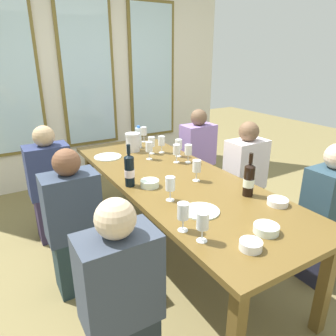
# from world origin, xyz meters

# --- Properties ---
(ground_plane) EXTENTS (12.00, 12.00, 0.00)m
(ground_plane) POSITION_xyz_m (0.00, 0.00, 0.00)
(ground_plane) COLOR olive
(back_wall_with_windows) EXTENTS (4.12, 0.10, 2.90)m
(back_wall_with_windows) POSITION_xyz_m (0.00, 2.19, 1.45)
(back_wall_with_windows) COLOR silver
(back_wall_with_windows) RESTS_ON ground
(dining_table) EXTENTS (0.92, 2.55, 0.74)m
(dining_table) POSITION_xyz_m (0.00, 0.00, 0.67)
(dining_table) COLOR brown
(dining_table) RESTS_ON ground
(white_plate_0) EXTENTS (0.27, 0.27, 0.01)m
(white_plate_0) POSITION_xyz_m (-0.29, 0.79, 0.74)
(white_plate_0) COLOR white
(white_plate_0) RESTS_ON dining_table
(white_plate_1) EXTENTS (0.24, 0.24, 0.01)m
(white_plate_1) POSITION_xyz_m (-0.16, -0.59, 0.74)
(white_plate_1) COLOR white
(white_plate_1) RESTS_ON dining_table
(metal_pitcher) EXTENTS (0.16, 0.16, 0.19)m
(metal_pitcher) POSITION_xyz_m (0.02, 0.85, 0.84)
(metal_pitcher) COLOR silver
(metal_pitcher) RESTS_ON dining_table
(wine_bottle_0) EXTENTS (0.08, 0.08, 0.33)m
(wine_bottle_0) POSITION_xyz_m (-0.38, 0.03, 0.87)
(wine_bottle_0) COLOR black
(wine_bottle_0) RESTS_ON dining_table
(wine_bottle_1) EXTENTS (0.08, 0.08, 0.32)m
(wine_bottle_1) POSITION_xyz_m (0.27, -0.56, 0.86)
(wine_bottle_1) COLOR black
(wine_bottle_1) RESTS_ON dining_table
(tasting_bowl_0) EXTENTS (0.14, 0.14, 0.04)m
(tasting_bowl_0) POSITION_xyz_m (0.34, -0.77, 0.76)
(tasting_bowl_0) COLOR white
(tasting_bowl_0) RESTS_ON dining_table
(tasting_bowl_1) EXTENTS (0.12, 0.12, 0.05)m
(tasting_bowl_1) POSITION_xyz_m (-0.19, -1.05, 0.76)
(tasting_bowl_1) COLOR white
(tasting_bowl_1) RESTS_ON dining_table
(tasting_bowl_2) EXTENTS (0.14, 0.14, 0.05)m
(tasting_bowl_2) POSITION_xyz_m (-0.26, -0.06, 0.77)
(tasting_bowl_2) COLOR white
(tasting_bowl_2) RESTS_ON dining_table
(tasting_bowl_3) EXTENTS (0.14, 0.14, 0.05)m
(tasting_bowl_3) POSITION_xyz_m (0.01, -0.98, 0.76)
(tasting_bowl_3) COLOR white
(tasting_bowl_3) RESTS_ON dining_table
(water_bottle) EXTENTS (0.06, 0.06, 0.24)m
(water_bottle) POSITION_xyz_m (0.12, 0.93, 0.85)
(water_bottle) COLOR white
(water_bottle) RESTS_ON dining_table
(wine_glass_0) EXTENTS (0.07, 0.07, 0.17)m
(wine_glass_0) POSITION_xyz_m (0.33, 0.45, 0.86)
(wine_glass_0) COLOR white
(wine_glass_0) RESTS_ON dining_table
(wine_glass_1) EXTENTS (0.07, 0.07, 0.17)m
(wine_glass_1) POSITION_xyz_m (0.21, 0.31, 0.86)
(wine_glass_1) COLOR white
(wine_glass_1) RESTS_ON dining_table
(wine_glass_2) EXTENTS (0.07, 0.07, 0.17)m
(wine_glass_2) POSITION_xyz_m (0.25, 0.65, 0.86)
(wine_glass_2) COLOR white
(wine_glass_2) RESTS_ON dining_table
(wine_glass_3) EXTENTS (0.07, 0.07, 0.17)m
(wine_glass_3) POSITION_xyz_m (-0.39, -0.72, 0.86)
(wine_glass_3) COLOR white
(wine_glass_3) RESTS_ON dining_table
(wine_glass_4) EXTENTS (0.07, 0.07, 0.17)m
(wine_glass_4) POSITION_xyz_m (-0.36, -0.86, 0.86)
(wine_glass_4) COLOR white
(wine_glass_4) RESTS_ON dining_table
(wine_glass_5) EXTENTS (0.07, 0.07, 0.17)m
(wine_glass_5) POSITION_xyz_m (0.11, -0.15, 0.86)
(wine_glass_5) COLOR white
(wine_glass_5) RESTS_ON dining_table
(wine_glass_6) EXTENTS (0.07, 0.07, 0.17)m
(wine_glass_6) POSITION_xyz_m (-0.25, -0.34, 0.86)
(wine_glass_6) COLOR white
(wine_glass_6) RESTS_ON dining_table
(wine_glass_7) EXTENTS (0.07, 0.07, 0.17)m
(wine_glass_7) POSITION_xyz_m (0.14, 0.67, 0.86)
(wine_glass_7) COLOR white
(wine_glass_7) RESTS_ON dining_table
(wine_glass_8) EXTENTS (0.07, 0.07, 0.17)m
(wine_glass_8) POSITION_xyz_m (0.04, 0.52, 0.86)
(wine_glass_8) COLOR white
(wine_glass_8) RESTS_ON dining_table
(wine_glass_9) EXTENTS (0.07, 0.07, 0.17)m
(wine_glass_9) POSITION_xyz_m (0.31, 0.25, 0.86)
(wine_glass_9) COLOR white
(wine_glass_9) RESTS_ON dining_table
(wine_glass_10) EXTENTS (0.07, 0.07, 0.17)m
(wine_glass_10) POSITION_xyz_m (0.28, 1.12, 0.86)
(wine_glass_10) COLOR white
(wine_glass_10) RESTS_ON dining_table
(seated_person_0) EXTENTS (0.38, 0.24, 1.11)m
(seated_person_0) POSITION_xyz_m (-0.84, -0.85, 0.53)
(seated_person_0) COLOR #232B32
(seated_person_0) RESTS_ON ground
(seated_person_1) EXTENTS (0.38, 0.24, 1.11)m
(seated_person_1) POSITION_xyz_m (0.84, -0.84, 0.53)
(seated_person_1) COLOR #26273B
(seated_person_1) RESTS_ON ground
(seated_person_2) EXTENTS (0.38, 0.24, 1.11)m
(seated_person_2) POSITION_xyz_m (-0.84, 0.02, 0.53)
(seated_person_2) COLOR #223439
(seated_person_2) RESTS_ON ground
(seated_person_3) EXTENTS (0.38, 0.24, 1.11)m
(seated_person_3) POSITION_xyz_m (0.84, 0.04, 0.53)
(seated_person_3) COLOR #26382E
(seated_person_3) RESTS_ON ground
(seated_person_4) EXTENTS (0.38, 0.24, 1.11)m
(seated_person_4) POSITION_xyz_m (-0.84, 0.84, 0.53)
(seated_person_4) COLOR #2F2643
(seated_person_4) RESTS_ON ground
(seated_person_5) EXTENTS (0.38, 0.24, 1.11)m
(seated_person_5) POSITION_xyz_m (0.84, 0.83, 0.53)
(seated_person_5) COLOR #332A3D
(seated_person_5) RESTS_ON ground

